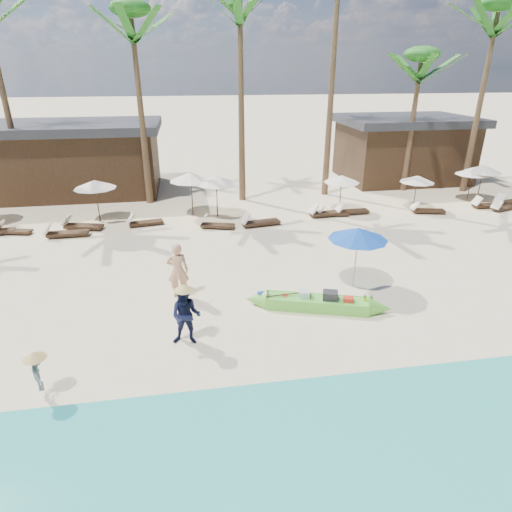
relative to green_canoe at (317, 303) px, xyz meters
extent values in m
plane|color=beige|center=(-2.87, -0.83, -0.23)|extent=(240.00, 240.00, 0.00)
cube|color=tan|center=(-2.87, -5.83, -0.23)|extent=(240.00, 4.50, 0.01)
cube|color=#5DC13A|center=(0.00, 0.00, -0.03)|extent=(3.40, 1.67, 0.40)
cube|color=white|center=(0.00, 0.00, -0.01)|extent=(2.90, 1.35, 0.18)
cube|color=#262628|center=(0.40, -0.12, 0.27)|extent=(0.57, 0.50, 0.37)
cube|color=silver|center=(-0.39, 0.18, 0.23)|extent=(0.45, 0.41, 0.30)
cube|color=red|center=(0.94, -0.35, 0.20)|extent=(0.38, 0.35, 0.23)
cylinder|color=red|center=(-0.99, 0.37, 0.13)|extent=(0.23, 0.23, 0.10)
cylinder|color=#262628|center=(-1.28, 0.35, 0.12)|extent=(0.21, 0.21, 0.08)
sphere|color=tan|center=(-1.56, 0.50, 0.18)|extent=(0.19, 0.19, 0.19)
cylinder|color=yellow|center=(1.49, -0.38, 0.18)|extent=(0.15, 0.15, 0.19)
cylinder|color=yellow|center=(1.69, -0.44, 0.18)|extent=(0.15, 0.15, 0.19)
imported|color=tan|center=(-4.48, 1.60, 0.78)|extent=(0.77, 0.53, 2.01)
imported|color=#131736|center=(-4.25, -1.23, 0.67)|extent=(0.99, 0.84, 1.79)
imported|color=gray|center=(-7.79, -2.86, 0.44)|extent=(0.58, 0.72, 0.97)
cylinder|color=#99999E|center=(1.81, 1.39, 0.87)|extent=(0.05, 0.05, 2.19)
cone|color=#1243AB|center=(1.81, 1.39, 1.81)|extent=(2.10, 2.10, 0.43)
cube|color=#3B2418|center=(-12.32, 9.09, -0.09)|extent=(1.64, 0.84, 0.11)
cube|color=#F4E6CE|center=(-12.99, 9.24, 0.18)|extent=(0.45, 0.57, 0.46)
cylinder|color=#3B2418|center=(-8.60, 10.42, 0.82)|extent=(0.05, 0.05, 2.11)
cone|color=#F4E6CE|center=(-8.60, 10.42, 1.73)|extent=(2.11, 2.11, 0.42)
cube|color=#3B2418|center=(-9.70, 8.31, -0.06)|extent=(1.87, 0.64, 0.13)
cube|color=#F4E6CE|center=(-10.52, 8.30, 0.26)|extent=(0.43, 0.61, 0.54)
cube|color=#3B2418|center=(-9.17, 9.23, -0.07)|extent=(1.94, 1.06, 0.13)
cube|color=#F4E6CE|center=(-9.95, 9.44, 0.26)|extent=(0.56, 0.69, 0.54)
cylinder|color=#3B2418|center=(-3.77, 10.69, 0.90)|extent=(0.06, 0.06, 2.26)
cone|color=#F4E6CE|center=(-3.77, 10.69, 1.88)|extent=(2.26, 2.26, 0.45)
cube|color=#3B2418|center=(-6.17, 9.34, -0.08)|extent=(1.74, 0.82, 0.12)
cube|color=#F4E6CE|center=(-6.90, 9.21, 0.21)|extent=(0.46, 0.60, 0.49)
cylinder|color=#3B2418|center=(-2.48, 10.08, 0.86)|extent=(0.05, 0.05, 2.19)
cone|color=#F4E6CE|center=(-2.48, 10.08, 1.80)|extent=(2.19, 2.19, 0.44)
cube|color=#3B2418|center=(-2.62, 8.32, -0.08)|extent=(1.74, 0.97, 0.12)
cube|color=#F4E6CE|center=(-3.32, 8.52, 0.21)|extent=(0.50, 0.62, 0.48)
cube|color=#3B2418|center=(-0.40, 8.36, -0.06)|extent=(1.97, 0.92, 0.13)
cube|color=#F4E6CE|center=(-1.23, 8.22, 0.27)|extent=(0.52, 0.67, 0.55)
cylinder|color=#3B2418|center=(4.35, 10.11, 0.74)|extent=(0.05, 0.05, 1.94)
cone|color=#F4E6CE|center=(4.35, 10.11, 1.57)|extent=(1.94, 1.94, 0.39)
cube|color=#3B2418|center=(3.39, 9.26, -0.06)|extent=(1.95, 0.80, 0.13)
cube|color=#F4E6CE|center=(2.56, 9.17, 0.27)|extent=(0.49, 0.65, 0.55)
cube|color=#3B2418|center=(3.72, 9.24, -0.09)|extent=(1.59, 0.68, 0.11)
cube|color=#F4E6CE|center=(3.04, 9.32, 0.18)|extent=(0.40, 0.54, 0.45)
cylinder|color=#3B2418|center=(8.56, 9.70, 0.70)|extent=(0.05, 0.05, 1.86)
cone|color=#F4E6CE|center=(8.56, 9.70, 1.50)|extent=(1.86, 1.86, 0.37)
cube|color=#3B2418|center=(4.86, 9.38, -0.08)|extent=(1.77, 0.65, 0.12)
cube|color=#F4E6CE|center=(4.09, 9.34, 0.23)|extent=(0.42, 0.58, 0.51)
cylinder|color=#3B2418|center=(12.61, 10.75, 0.72)|extent=(0.05, 0.05, 1.91)
cone|color=#F4E6CE|center=(12.61, 10.75, 1.54)|extent=(1.91, 1.91, 0.38)
cube|color=#3B2418|center=(9.03, 8.86, -0.08)|extent=(1.78, 0.94, 0.12)
cube|color=#F4E6CE|center=(8.30, 9.04, 0.22)|extent=(0.50, 0.62, 0.50)
cube|color=#3B2418|center=(12.91, 9.24, -0.08)|extent=(1.71, 0.59, 0.12)
cube|color=#F4E6CE|center=(12.16, 9.25, 0.22)|extent=(0.39, 0.56, 0.50)
cylinder|color=#3B2418|center=(13.23, 10.68, 0.81)|extent=(0.05, 0.05, 2.08)
cone|color=#F4E6CE|center=(13.23, 10.68, 1.70)|extent=(2.08, 2.08, 0.42)
cube|color=#3B2418|center=(13.49, 8.68, -0.09)|extent=(1.63, 0.94, 0.11)
cube|color=#F4E6CE|center=(12.84, 8.48, 0.18)|extent=(0.48, 0.58, 0.45)
cube|color=#3B2418|center=(14.56, 9.61, -0.07)|extent=(1.88, 0.90, 0.13)
cube|color=#F4E6CE|center=(13.78, 9.46, 0.25)|extent=(0.50, 0.65, 0.53)
cone|color=brown|center=(-13.31, 14.24, 5.22)|extent=(0.40, 0.40, 10.89)
cone|color=brown|center=(-6.22, 13.44, 4.81)|extent=(0.40, 0.40, 10.08)
ellipsoid|color=#1A691A|center=(-6.22, 13.44, 9.85)|extent=(2.08, 2.08, 0.88)
cone|color=brown|center=(-0.72, 13.18, 5.40)|extent=(0.40, 0.40, 11.26)
cone|color=brown|center=(4.58, 13.55, 6.35)|extent=(0.40, 0.40, 13.16)
cone|color=brown|center=(9.97, 13.69, 3.81)|extent=(0.40, 0.40, 8.07)
ellipsoid|color=#1A691A|center=(9.97, 13.69, 7.85)|extent=(2.08, 2.08, 0.88)
cone|color=brown|center=(13.70, 12.85, 5.09)|extent=(0.40, 0.40, 10.64)
ellipsoid|color=#1A691A|center=(13.70, 12.85, 10.41)|extent=(2.08, 2.08, 0.88)
cube|color=#3B2418|center=(-10.87, 16.67, 1.67)|extent=(10.00, 6.00, 3.80)
cube|color=#2D2D33|center=(-10.87, 16.67, 3.82)|extent=(10.80, 6.60, 0.50)
cube|color=#3B2418|center=(11.13, 16.67, 1.67)|extent=(8.00, 6.00, 3.80)
cube|color=#2D2D33|center=(11.13, 16.67, 3.82)|extent=(8.80, 6.60, 0.50)
camera|label=1|loc=(-3.96, -11.81, 7.12)|focal=30.00mm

